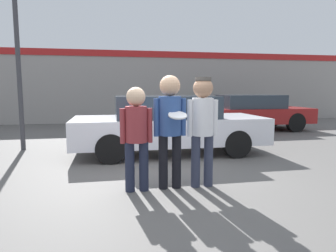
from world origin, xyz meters
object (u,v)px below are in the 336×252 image
(person_middle_with_frisbee, at_px, (170,121))
(street_lamp, at_px, (27,3))
(person_right, at_px, (203,121))
(parked_car_near, at_px, (168,124))
(person_left, at_px, (136,131))
(shrub, at_px, (200,113))
(parked_car_far, at_px, (251,112))

(person_middle_with_frisbee, height_order, street_lamp, street_lamp)
(person_right, xyz_separation_m, street_lamp, (-3.46, 3.81, 2.68))
(person_middle_with_frisbee, xyz_separation_m, parked_car_near, (0.49, 2.66, -0.37))
(person_middle_with_frisbee, relative_size, parked_car_near, 0.39)
(parked_car_near, xyz_separation_m, street_lamp, (-3.42, 1.14, 3.04))
(street_lamp, bearing_deg, parked_car_near, -18.41)
(person_left, distance_m, person_middle_with_frisbee, 0.56)
(person_left, bearing_deg, shrub, 67.24)
(parked_car_near, relative_size, street_lamp, 0.77)
(person_left, xyz_separation_m, street_lamp, (-2.38, 3.83, 2.81))
(parked_car_near, distance_m, parked_car_far, 5.42)
(street_lamp, bearing_deg, person_left, -58.09)
(parked_car_far, bearing_deg, street_lamp, -161.68)
(person_left, distance_m, street_lamp, 5.31)
(parked_car_near, xyz_separation_m, parked_car_far, (4.04, 3.61, -0.01))
(parked_car_far, distance_m, shrub, 3.37)
(parked_car_near, height_order, shrub, parked_car_near)
(person_middle_with_frisbee, height_order, parked_car_near, person_middle_with_frisbee)
(shrub, bearing_deg, person_left, -112.76)
(person_middle_with_frisbee, distance_m, person_right, 0.54)
(person_middle_with_frisbee, distance_m, parked_car_near, 2.73)
(person_left, bearing_deg, parked_car_far, 51.15)
(person_right, bearing_deg, street_lamp, 132.27)
(person_middle_with_frisbee, bearing_deg, parked_car_far, 54.11)
(parked_car_near, relative_size, parked_car_far, 1.05)
(shrub, bearing_deg, street_lamp, -138.40)
(person_left, bearing_deg, parked_car_near, 68.99)
(person_middle_with_frisbee, bearing_deg, parked_car_near, 79.47)
(parked_car_near, height_order, parked_car_far, parked_car_near)
(parked_car_far, relative_size, street_lamp, 0.73)
(parked_car_near, distance_m, street_lamp, 4.71)
(person_right, height_order, street_lamp, street_lamp)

